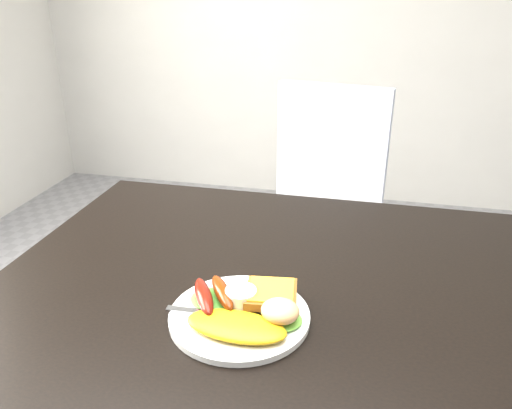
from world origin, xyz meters
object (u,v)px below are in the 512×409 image
object	(u,v)px
dining_chair	(322,233)
plate	(239,316)
person	(472,191)
dining_table	(321,293)

from	to	relation	value
dining_chair	plate	distance (m)	0.98
dining_chair	plate	bearing A→B (deg)	-82.45
person	plate	distance (m)	0.83
person	plate	size ratio (longest dim) A/B	6.49
person	plate	world-z (taller)	person
dining_table	plate	size ratio (longest dim) A/B	5.26
dining_chair	plate	world-z (taller)	plate
dining_table	dining_chair	world-z (taller)	dining_table
plate	person	bearing A→B (deg)	56.20
person	plate	xyz separation A→B (m)	(-0.46, -0.69, 0.02)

